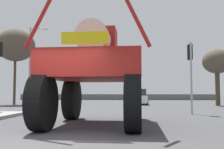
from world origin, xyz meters
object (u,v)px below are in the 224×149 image
Objects in this scene: oversize_sprayer at (97,73)px; traffic_signal_far_right at (137,82)px; traffic_signal_near_right at (190,62)px; traffic_signal_far_left at (133,80)px; bare_tree_left at (16,45)px; sedan_ahead at (137,97)px; bare_tree_right at (217,62)px; streetlight_far_left at (31,61)px.

oversize_sprayer is 1.63× the size of traffic_signal_far_right.
traffic_signal_near_right is 17.51m from traffic_signal_far_left.
sedan_ahead is at bearing 4.20° from bare_tree_left.
traffic_signal_far_left is at bearing -179.63° from traffic_signal_far_right.
bare_tree_right reaches higher than traffic_signal_far_right.
bare_tree_right is at bearing -29.81° from oversize_sprayer.
traffic_signal_near_right reaches higher than sedan_ahead.
traffic_signal_near_right is 1.16× the size of traffic_signal_far_right.
oversize_sprayer is 19.12m from bare_tree_left.
streetlight_far_left is at bearing -163.69° from traffic_signal_far_left.
oversize_sprayer is 6.94m from traffic_signal_near_right.
bare_tree_right is (7.47, -7.77, 1.27)m from traffic_signal_far_left.
oversize_sprayer reaches higher than traffic_signal_near_right.
bare_tree_left is at bearing -96.50° from streetlight_far_left.
traffic_signal_near_right is at bearing -115.45° from bare_tree_right.
bare_tree_right is (9.10, 14.62, 2.00)m from oversize_sprayer.
traffic_signal_far_right is (0.51, 0.00, -0.15)m from traffic_signal_far_left.
traffic_signal_far_left is at bearing 16.31° from streetlight_far_left.
oversize_sprayer is 1.54× the size of traffic_signal_far_left.
traffic_signal_near_right is 0.46× the size of streetlight_far_left.
bare_tree_left reaches higher than traffic_signal_near_right.
bare_tree_right is at bearing -46.12° from traffic_signal_far_left.
streetlight_far_left reaches higher than bare_tree_right.
bare_tree_right is at bearing -3.51° from bare_tree_left.
oversize_sprayer is at bearing -131.79° from traffic_signal_near_right.
bare_tree_left reaches higher than bare_tree_right.
traffic_signal_near_right is 20.03m from streetlight_far_left.
bare_tree_left reaches higher than oversize_sprayer.
bare_tree_right reaches higher than sedan_ahead.
streetlight_far_left reaches higher than traffic_signal_far_right.
oversize_sprayer is at bearing 171.28° from sedan_ahead.
streetlight_far_left is at bearing 83.50° from bare_tree_left.
traffic_signal_near_right reaches higher than traffic_signal_far_right.
traffic_signal_far_right is (-2.45, 17.26, -0.40)m from traffic_signal_near_right.
bare_tree_left is (-0.38, -3.29, 1.14)m from streetlight_far_left.
traffic_signal_far_right is at bearing 131.85° from bare_tree_right.
oversize_sprayer is 1.09× the size of bare_tree_right.
oversize_sprayer is 1.41× the size of traffic_signal_near_right.
bare_tree_right is at bearing -13.39° from streetlight_far_left.
sedan_ahead is 1.16× the size of traffic_signal_far_left.
sedan_ahead is at bearing -86.37° from traffic_signal_far_left.
bare_tree_left is (-10.04, 15.79, 3.95)m from oversize_sprayer.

